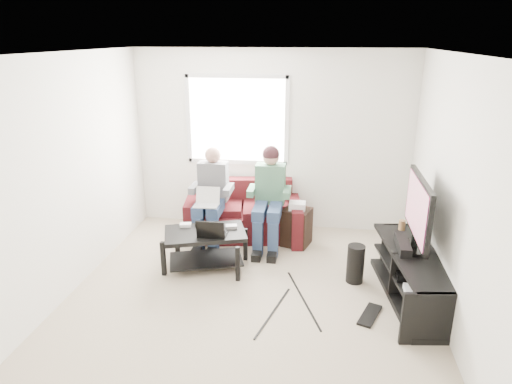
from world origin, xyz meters
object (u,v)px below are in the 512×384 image
coffee_table (205,241)px  tv_stand (412,278)px  sofa (243,216)px  tv (418,210)px  subwoofer (355,264)px  end_table (297,226)px

coffee_table → tv_stand: 2.44m
sofa → coffee_table: 1.09m
tv → coffee_table: bearing=173.6°
tv → subwoofer: tv is taller
end_table → tv_stand: bearing=-41.9°
coffee_table → tv: size_ratio=1.01×
sofa → tv: (2.11, -1.32, 0.71)m
tv_stand → coffee_table: bearing=171.3°
end_table → subwoofer: bearing=-50.9°
subwoofer → end_table: (-0.74, 0.92, 0.05)m
coffee_table → subwoofer: (1.82, -0.09, -0.13)m
tv_stand → subwoofer: 0.65m
subwoofer → end_table: bearing=129.1°
sofa → tv_stand: sofa is taller
tv → subwoofer: bearing=162.9°
coffee_table → tv_stand: tv_stand is taller
tv → end_table: 1.87m
tv → end_table: bearing=140.5°
coffee_table → tv: 2.51m
sofa → subwoofer: bearing=-36.7°
coffee_table → sofa: bearing=74.3°
coffee_table → tv: tv is taller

